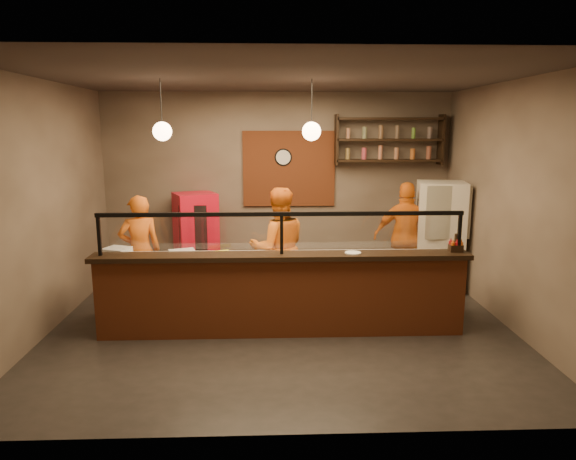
{
  "coord_description": "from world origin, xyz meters",
  "views": [
    {
      "loc": [
        -0.15,
        -6.48,
        2.58
      ],
      "look_at": [
        0.1,
        0.3,
        1.24
      ],
      "focal_mm": 32.0,
      "sensor_mm": 36.0,
      "label": 1
    }
  ],
  "objects_px": {
    "cook_right": "(406,237)",
    "condiment_caddy": "(456,248)",
    "fridge": "(439,236)",
    "cook_left": "(140,251)",
    "cook_mid": "(278,248)",
    "pepper_mill": "(456,243)",
    "pizza_dough": "(276,257)",
    "red_cooler": "(196,237)",
    "wall_clock": "(283,157)"
  },
  "relations": [
    {
      "from": "fridge",
      "to": "pizza_dough",
      "type": "distance_m",
      "value": 3.0
    },
    {
      "from": "cook_left",
      "to": "cook_mid",
      "type": "distance_m",
      "value": 2.04
    },
    {
      "from": "cook_right",
      "to": "wall_clock",
      "type": "bearing_deg",
      "value": -14.39
    },
    {
      "from": "pizza_dough",
      "to": "pepper_mill",
      "type": "bearing_deg",
      "value": -10.34
    },
    {
      "from": "pizza_dough",
      "to": "condiment_caddy",
      "type": "relative_size",
      "value": 2.93
    },
    {
      "from": "condiment_caddy",
      "to": "pepper_mill",
      "type": "height_order",
      "value": "pepper_mill"
    },
    {
      "from": "cook_right",
      "to": "cook_mid",
      "type": "bearing_deg",
      "value": 30.59
    },
    {
      "from": "wall_clock",
      "to": "cook_left",
      "type": "relative_size",
      "value": 0.18
    },
    {
      "from": "fridge",
      "to": "pizza_dough",
      "type": "relative_size",
      "value": 3.73
    },
    {
      "from": "cook_mid",
      "to": "cook_left",
      "type": "bearing_deg",
      "value": -12.38
    },
    {
      "from": "pizza_dough",
      "to": "cook_right",
      "type": "bearing_deg",
      "value": 32.6
    },
    {
      "from": "wall_clock",
      "to": "pizza_dough",
      "type": "relative_size",
      "value": 0.64
    },
    {
      "from": "wall_clock",
      "to": "condiment_caddy",
      "type": "height_order",
      "value": "wall_clock"
    },
    {
      "from": "wall_clock",
      "to": "red_cooler",
      "type": "distance_m",
      "value": 2.04
    },
    {
      "from": "fridge",
      "to": "red_cooler",
      "type": "bearing_deg",
      "value": -177.18
    },
    {
      "from": "cook_right",
      "to": "condiment_caddy",
      "type": "distance_m",
      "value": 1.78
    },
    {
      "from": "cook_right",
      "to": "red_cooler",
      "type": "height_order",
      "value": "cook_right"
    },
    {
      "from": "cook_mid",
      "to": "condiment_caddy",
      "type": "distance_m",
      "value": 2.47
    },
    {
      "from": "fridge",
      "to": "condiment_caddy",
      "type": "xyz_separation_m",
      "value": [
        -0.4,
        -1.8,
        0.23
      ]
    },
    {
      "from": "wall_clock",
      "to": "pizza_dough",
      "type": "distance_m",
      "value": 2.61
    },
    {
      "from": "cook_left",
      "to": "pizza_dough",
      "type": "bearing_deg",
      "value": 139.85
    },
    {
      "from": "cook_right",
      "to": "condiment_caddy",
      "type": "height_order",
      "value": "cook_right"
    },
    {
      "from": "cook_left",
      "to": "cook_mid",
      "type": "xyz_separation_m",
      "value": [
        2.03,
        -0.12,
        0.06
      ]
    },
    {
      "from": "cook_mid",
      "to": "fridge",
      "type": "distance_m",
      "value": 2.72
    },
    {
      "from": "cook_left",
      "to": "condiment_caddy",
      "type": "bearing_deg",
      "value": 145.53
    },
    {
      "from": "cook_right",
      "to": "fridge",
      "type": "relative_size",
      "value": 1.0
    },
    {
      "from": "pizza_dough",
      "to": "condiment_caddy",
      "type": "height_order",
      "value": "condiment_caddy"
    },
    {
      "from": "red_cooler",
      "to": "condiment_caddy",
      "type": "bearing_deg",
      "value": -57.36
    },
    {
      "from": "cook_mid",
      "to": "red_cooler",
      "type": "relative_size",
      "value": 1.16
    },
    {
      "from": "cook_left",
      "to": "fridge",
      "type": "height_order",
      "value": "fridge"
    },
    {
      "from": "cook_mid",
      "to": "red_cooler",
      "type": "bearing_deg",
      "value": -53.33
    },
    {
      "from": "pepper_mill",
      "to": "condiment_caddy",
      "type": "bearing_deg",
      "value": 90.0
    },
    {
      "from": "cook_left",
      "to": "red_cooler",
      "type": "xyz_separation_m",
      "value": [
        0.65,
        1.23,
        -0.06
      ]
    },
    {
      "from": "pizza_dough",
      "to": "red_cooler",
      "type": "bearing_deg",
      "value": 123.77
    },
    {
      "from": "cook_left",
      "to": "pizza_dough",
      "type": "xyz_separation_m",
      "value": [
        1.99,
        -0.77,
        0.08
      ]
    },
    {
      "from": "cook_mid",
      "to": "fridge",
      "type": "height_order",
      "value": "cook_mid"
    },
    {
      "from": "wall_clock",
      "to": "cook_right",
      "type": "relative_size",
      "value": 0.17
    },
    {
      "from": "wall_clock",
      "to": "fridge",
      "type": "xyz_separation_m",
      "value": [
        2.5,
        -0.92,
        -1.22
      ]
    },
    {
      "from": "wall_clock",
      "to": "fridge",
      "type": "height_order",
      "value": "wall_clock"
    },
    {
      "from": "pizza_dough",
      "to": "condiment_caddy",
      "type": "distance_m",
      "value": 2.31
    },
    {
      "from": "wall_clock",
      "to": "pepper_mill",
      "type": "bearing_deg",
      "value": -52.36
    },
    {
      "from": "red_cooler",
      "to": "pizza_dough",
      "type": "relative_size",
      "value": 3.23
    },
    {
      "from": "cook_mid",
      "to": "pizza_dough",
      "type": "height_order",
      "value": "cook_mid"
    },
    {
      "from": "wall_clock",
      "to": "pepper_mill",
      "type": "xyz_separation_m",
      "value": [
        2.1,
        -2.72,
        -0.93
      ]
    },
    {
      "from": "cook_mid",
      "to": "pepper_mill",
      "type": "relative_size",
      "value": 7.71
    },
    {
      "from": "cook_right",
      "to": "pizza_dough",
      "type": "height_order",
      "value": "cook_right"
    },
    {
      "from": "wall_clock",
      "to": "pepper_mill",
      "type": "relative_size",
      "value": 1.31
    },
    {
      "from": "cook_mid",
      "to": "pepper_mill",
      "type": "bearing_deg",
      "value": 145.51
    },
    {
      "from": "pizza_dough",
      "to": "pepper_mill",
      "type": "height_order",
      "value": "pepper_mill"
    },
    {
      "from": "cook_right",
      "to": "pepper_mill",
      "type": "xyz_separation_m",
      "value": [
        0.15,
        -1.77,
        0.3
      ]
    }
  ]
}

